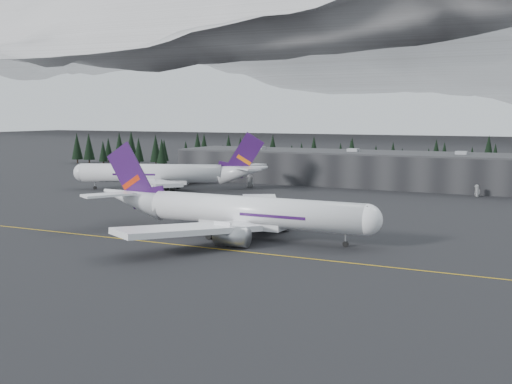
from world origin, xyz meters
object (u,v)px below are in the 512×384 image
at_px(jet_main, 230,210).
at_px(terminal, 378,169).
at_px(gse_vehicle_b, 477,195).
at_px(jet_parked, 169,174).
at_px(gse_vehicle_a, 250,186).

bearing_deg(jet_main, terminal, 88.71).
distance_m(terminal, gse_vehicle_b, 43.38).
height_order(jet_main, jet_parked, jet_parked).
relative_size(terminal, gse_vehicle_a, 33.30).
distance_m(gse_vehicle_a, gse_vehicle_b, 78.97).
bearing_deg(terminal, gse_vehicle_a, -144.91).
bearing_deg(terminal, jet_main, -90.99).
relative_size(terminal, gse_vehicle_b, 38.83).
relative_size(terminal, jet_main, 2.30).
distance_m(jet_main, jet_parked, 89.48).
bearing_deg(gse_vehicle_a, gse_vehicle_b, 0.10).
height_order(terminal, gse_vehicle_b, terminal).
relative_size(jet_parked, gse_vehicle_b, 16.54).
relative_size(jet_main, gse_vehicle_a, 14.46).
bearing_deg(gse_vehicle_a, terminal, 28.83).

